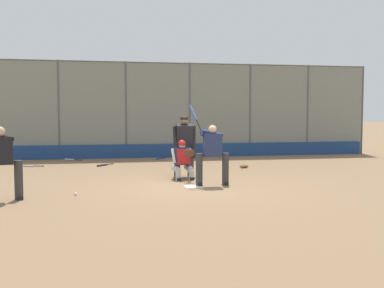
% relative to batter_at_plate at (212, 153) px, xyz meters
% --- Properties ---
extents(ground_plane, '(160.00, 160.00, 0.00)m').
position_rel_batter_at_plate_xyz_m(ground_plane, '(0.54, 0.13, -0.87)').
color(ground_plane, '#846647').
extents(home_plate_marker, '(0.43, 0.43, 0.01)m').
position_rel_batter_at_plate_xyz_m(home_plate_marker, '(0.54, 0.13, -0.87)').
color(home_plate_marker, white).
rests_on(home_plate_marker, ground_plane).
extents(backstop_fence, '(19.48, 0.08, 4.12)m').
position_rel_batter_at_plate_xyz_m(backstop_fence, '(0.54, -7.90, 1.28)').
color(backstop_fence, '#515651').
rests_on(backstop_fence, ground_plane).
extents(padding_wall, '(19.02, 0.18, 0.58)m').
position_rel_batter_at_plate_xyz_m(padding_wall, '(0.54, -7.80, -0.58)').
color(padding_wall, navy).
rests_on(padding_wall, ground_plane).
extents(bleachers_beyond, '(13.58, 1.95, 1.16)m').
position_rel_batter_at_plate_xyz_m(bleachers_beyond, '(-2.50, -10.05, -0.49)').
color(bleachers_beyond, slate).
rests_on(bleachers_beyond, ground_plane).
extents(batter_at_plate, '(1.02, 0.58, 2.14)m').
position_rel_batter_at_plate_xyz_m(batter_at_plate, '(0.00, 0.00, 0.00)').
color(batter_at_plate, '#333333').
rests_on(batter_at_plate, ground_plane).
extents(catcher_behind_plate, '(0.64, 0.75, 1.15)m').
position_rel_batter_at_plate_xyz_m(catcher_behind_plate, '(0.58, -1.20, -0.28)').
color(catcher_behind_plate, '#B7B7BC').
rests_on(catcher_behind_plate, ground_plane).
extents(umpire_home, '(0.74, 0.44, 1.81)m').
position_rel_batter_at_plate_xyz_m(umpire_home, '(0.42, -1.94, 0.10)').
color(umpire_home, '#333333').
rests_on(umpire_home, ground_plane).
extents(batter_on_deck, '(1.17, 0.58, 2.24)m').
position_rel_batter_at_plate_xyz_m(batter_on_deck, '(5.01, 1.26, 0.02)').
color(batter_on_deck, '#333333').
rests_on(batter_on_deck, ground_plane).
extents(spare_bat_near_backstop, '(0.83, 0.27, 0.07)m').
position_rel_batter_at_plate_xyz_m(spare_bat_near_backstop, '(5.49, -5.24, -0.84)').
color(spare_bat_near_backstop, black).
rests_on(spare_bat_near_backstop, ground_plane).
extents(spare_bat_by_padding, '(0.54, 0.78, 0.07)m').
position_rel_batter_at_plate_xyz_m(spare_bat_by_padding, '(0.57, -7.07, -0.84)').
color(spare_bat_by_padding, black).
rests_on(spare_bat_by_padding, ground_plane).
extents(spare_bat_third_base_side, '(0.71, 0.50, 0.07)m').
position_rel_batter_at_plate_xyz_m(spare_bat_third_base_side, '(4.19, -7.26, -0.84)').
color(spare_bat_third_base_side, black).
rests_on(spare_bat_third_base_side, ground_plane).
extents(spare_bat_first_base_side, '(0.61, 0.72, 0.07)m').
position_rel_batter_at_plate_xyz_m(spare_bat_first_base_side, '(2.88, -5.04, -0.84)').
color(spare_bat_first_base_side, black).
rests_on(spare_bat_first_base_side, ground_plane).
extents(fielding_glove_on_dirt, '(0.31, 0.24, 0.11)m').
position_rel_batter_at_plate_xyz_m(fielding_glove_on_dirt, '(-1.97, -3.50, -0.82)').
color(fielding_glove_on_dirt, brown).
rests_on(fielding_glove_on_dirt, ground_plane).
extents(baseball_loose, '(0.07, 0.07, 0.07)m').
position_rel_batter_at_plate_xyz_m(baseball_loose, '(3.46, 0.86, -0.84)').
color(baseball_loose, white).
rests_on(baseball_loose, ground_plane).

